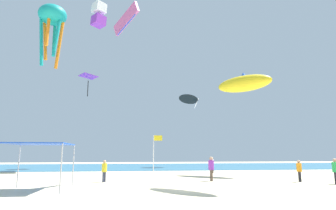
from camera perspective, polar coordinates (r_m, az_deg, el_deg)
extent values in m
cube|color=beige|center=(17.62, 4.64, -16.73)|extent=(110.00, 110.00, 0.10)
cube|color=teal|center=(47.57, -3.51, -12.40)|extent=(110.00, 25.90, 0.03)
cylinder|color=#B2B2B7|center=(15.87, -21.04, -12.01)|extent=(0.07, 0.07, 2.58)
cylinder|color=#B2B2B7|center=(19.95, -28.26, -10.95)|extent=(0.07, 0.07, 2.58)
cylinder|color=#B2B2B7|center=(19.09, -18.81, -11.69)|extent=(0.07, 0.07, 2.58)
cube|color=blue|center=(17.87, -24.76, -7.22)|extent=(3.35, 3.37, 0.06)
cylinder|color=black|center=(22.62, 31.08, -12.74)|extent=(0.15, 0.15, 0.79)
cylinder|color=green|center=(22.72, 31.02, -10.86)|extent=(0.41, 0.41, 0.68)
sphere|color=tan|center=(22.71, 30.92, -9.68)|extent=(0.26, 0.26, 0.26)
cylinder|color=black|center=(23.64, 25.27, -13.10)|extent=(0.14, 0.14, 0.72)
cylinder|color=black|center=(23.37, 25.44, -13.14)|extent=(0.14, 0.14, 0.72)
cylinder|color=orange|center=(23.47, 25.23, -11.48)|extent=(0.38, 0.38, 0.63)
sphere|color=tan|center=(23.45, 25.15, -10.43)|extent=(0.24, 0.24, 0.24)
cylinder|color=brown|center=(22.33, 8.79, -14.02)|extent=(0.16, 0.16, 0.83)
cylinder|color=brown|center=(22.01, 8.95, -14.08)|extent=(0.16, 0.16, 0.83)
cylinder|color=purple|center=(22.13, 8.82, -12.05)|extent=(0.43, 0.43, 0.72)
sphere|color=tan|center=(22.11, 8.78, -10.77)|extent=(0.27, 0.27, 0.27)
cylinder|color=#33384C|center=(21.72, -12.79, -14.15)|extent=(0.14, 0.14, 0.72)
cylinder|color=#33384C|center=(21.46, -13.11, -14.19)|extent=(0.14, 0.14, 0.72)
cylinder|color=yellow|center=(21.55, -12.88, -12.39)|extent=(0.38, 0.38, 0.63)
sphere|color=tan|center=(21.53, -12.83, -11.24)|extent=(0.24, 0.24, 0.24)
cylinder|color=black|center=(31.92, 8.95, -12.83)|extent=(0.15, 0.15, 0.77)
cylinder|color=black|center=(31.64, 9.15, -12.85)|extent=(0.15, 0.15, 0.77)
cylinder|color=white|center=(31.75, 9.01, -11.55)|extent=(0.40, 0.40, 0.67)
sphere|color=tan|center=(31.74, 8.99, -10.72)|extent=(0.25, 0.25, 0.25)
cylinder|color=silver|center=(18.71, -3.01, -11.20)|extent=(0.06, 0.06, 3.26)
cube|color=yellow|center=(18.77, -2.03, -6.76)|extent=(0.55, 0.02, 0.35)
cube|color=purple|center=(45.25, -15.96, 5.68)|extent=(3.28, 3.28, 0.28)
cylinder|color=black|center=(44.78, -16.08, 3.27)|extent=(0.15, 0.15, 2.51)
cube|color=white|center=(36.96, -13.91, 18.63)|extent=(1.97, 1.96, 1.30)
cube|color=purple|center=(36.20, -14.02, 16.33)|extent=(1.97, 1.96, 1.30)
ellipsoid|color=teal|center=(36.72, -22.53, 16.65)|extent=(3.50, 3.50, 2.29)
cylinder|color=teal|center=(36.55, -22.25, 12.52)|extent=(0.39, 0.70, 3.54)
cylinder|color=orange|center=(36.24, -23.85, 11.93)|extent=(0.72, 0.62, 4.60)
cylinder|color=teal|center=(35.22, -24.51, 11.69)|extent=(0.87, 0.58, 5.65)
cylinder|color=orange|center=(34.89, -23.39, 13.69)|extent=(0.39, 0.70, 3.54)
cylinder|color=teal|center=(34.81, -21.84, 12.70)|extent=(0.72, 0.62, 4.60)
cylinder|color=orange|center=(35.46, -21.35, 11.33)|extent=(0.87, 0.58, 5.65)
cone|color=black|center=(47.00, 4.25, 1.49)|extent=(4.57, 4.57, 1.66)
cylinder|color=white|center=(46.26, 5.85, 0.38)|extent=(1.17, 1.55, 1.96)
cube|color=pink|center=(44.77, -8.59, 16.96)|extent=(3.98, 5.29, 3.79)
cube|color=blue|center=(44.40, -8.62, 16.00)|extent=(2.87, 4.03, 2.09)
ellipsoid|color=yellow|center=(30.67, 15.25, 4.23)|extent=(5.57, 5.62, 2.00)
cone|color=blue|center=(30.90, 15.17, 5.89)|extent=(1.29, 1.29, 0.76)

